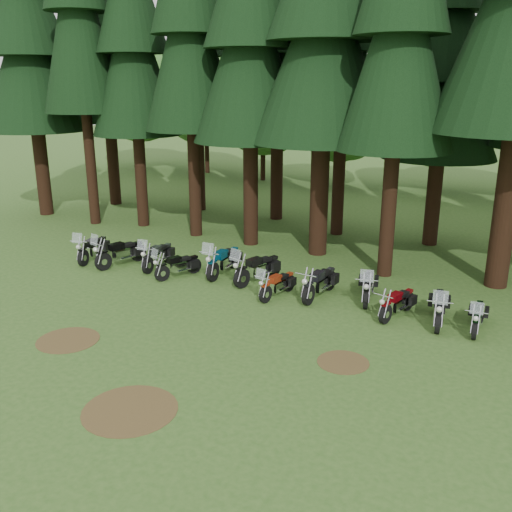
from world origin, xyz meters
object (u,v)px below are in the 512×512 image
(motorcycle_4, at_px, (223,262))
(motorcycle_11, at_px, (477,318))
(motorcycle_8, at_px, (368,287))
(motorcycle_6, at_px, (277,285))
(motorcycle_0, at_px, (93,249))
(motorcycle_2, at_px, (158,256))
(motorcycle_3, at_px, (178,266))
(motorcycle_7, at_px, (320,284))
(motorcycle_5, at_px, (258,269))
(motorcycle_1, at_px, (121,253))
(motorcycle_9, at_px, (397,304))
(motorcycle_10, at_px, (439,308))

(motorcycle_4, distance_m, motorcycle_11, 9.41)
(motorcycle_8, bearing_deg, motorcycle_6, -172.06)
(motorcycle_0, distance_m, motorcycle_6, 8.61)
(motorcycle_4, relative_size, motorcycle_11, 1.26)
(motorcycle_2, height_order, motorcycle_11, motorcycle_2)
(motorcycle_3, bearing_deg, motorcycle_7, 27.89)
(motorcycle_6, bearing_deg, motorcycle_11, 12.42)
(motorcycle_2, relative_size, motorcycle_6, 1.13)
(motorcycle_5, bearing_deg, motorcycle_11, 11.13)
(motorcycle_1, relative_size, motorcycle_9, 1.19)
(motorcycle_0, distance_m, motorcycle_4, 5.83)
(motorcycle_2, relative_size, motorcycle_4, 0.92)
(motorcycle_9, distance_m, motorcycle_11, 2.39)
(motorcycle_9, bearing_deg, motorcycle_2, -168.32)
(motorcycle_2, distance_m, motorcycle_9, 9.75)
(motorcycle_5, height_order, motorcycle_9, motorcycle_5)
(motorcycle_1, height_order, motorcycle_11, motorcycle_1)
(motorcycle_9, bearing_deg, motorcycle_7, -174.68)
(motorcycle_1, bearing_deg, motorcycle_5, 22.95)
(motorcycle_9, bearing_deg, motorcycle_1, -165.55)
(motorcycle_0, xyz_separation_m, motorcycle_6, (8.61, -0.12, -0.06))
(motorcycle_3, distance_m, motorcycle_5, 3.09)
(motorcycle_3, xyz_separation_m, motorcycle_5, (2.95, 0.92, 0.07))
(motorcycle_2, xyz_separation_m, motorcycle_6, (5.63, -0.61, -0.06))
(motorcycle_0, xyz_separation_m, motorcycle_9, (12.72, 0.14, -0.06))
(motorcycle_1, bearing_deg, motorcycle_11, 15.52)
(motorcycle_6, distance_m, motorcycle_7, 1.46)
(motorcycle_1, bearing_deg, motorcycle_0, -165.12)
(motorcycle_3, distance_m, motorcycle_10, 9.62)
(motorcycle_6, bearing_deg, motorcycle_10, 13.29)
(motorcycle_7, xyz_separation_m, motorcycle_9, (2.82, -0.42, -0.07))
(motorcycle_4, xyz_separation_m, motorcycle_10, (8.24, -0.77, -0.04))
(motorcycle_1, xyz_separation_m, motorcycle_6, (7.12, -0.13, -0.08))
(motorcycle_5, distance_m, motorcycle_6, 1.63)
(motorcycle_1, bearing_deg, motorcycle_3, 13.33)
(motorcycle_0, distance_m, motorcycle_2, 3.02)
(motorcycle_1, bearing_deg, motorcycle_7, 18.35)
(motorcycle_2, height_order, motorcycle_8, motorcycle_8)
(motorcycle_7, distance_m, motorcycle_8, 1.63)
(motorcycle_2, distance_m, motorcycle_8, 8.50)
(motorcycle_6, relative_size, motorcycle_11, 1.02)
(motorcycle_1, xyz_separation_m, motorcycle_2, (1.49, 0.49, -0.03))
(motorcycle_4, xyz_separation_m, motorcycle_11, (9.37, -0.79, -0.11))
(motorcycle_2, xyz_separation_m, motorcycle_4, (2.76, 0.52, 0.04))
(motorcycle_5, height_order, motorcycle_6, motorcycle_5)
(motorcycle_2, xyz_separation_m, motorcycle_5, (4.33, 0.37, 0.03))
(motorcycle_3, xyz_separation_m, motorcycle_11, (10.75, 0.28, -0.02))
(motorcycle_1, relative_size, motorcycle_8, 1.05)
(motorcycle_3, height_order, motorcycle_11, motorcycle_3)
(motorcycle_0, distance_m, motorcycle_11, 15.11)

